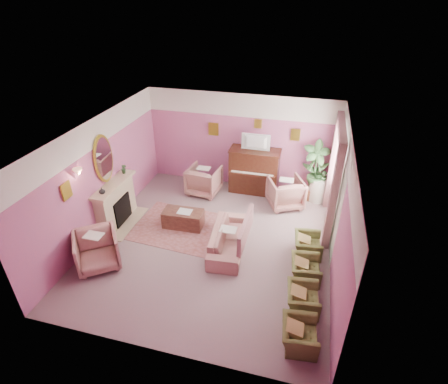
% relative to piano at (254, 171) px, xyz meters
% --- Properties ---
extents(floor, '(5.50, 6.00, 0.01)m').
position_rel_piano_xyz_m(floor, '(-0.50, -2.68, -0.65)').
color(floor, gray).
rests_on(floor, ground).
extents(ceiling, '(5.50, 6.00, 0.01)m').
position_rel_piano_xyz_m(ceiling, '(-0.50, -2.68, 2.15)').
color(ceiling, white).
rests_on(ceiling, wall_back).
extents(wall_back, '(5.50, 0.02, 2.80)m').
position_rel_piano_xyz_m(wall_back, '(-0.50, 0.32, 0.75)').
color(wall_back, '#8D4D83').
rests_on(wall_back, floor).
extents(wall_front, '(5.50, 0.02, 2.80)m').
position_rel_piano_xyz_m(wall_front, '(-0.50, -5.68, 0.75)').
color(wall_front, '#8D4D83').
rests_on(wall_front, floor).
extents(wall_left, '(0.02, 6.00, 2.80)m').
position_rel_piano_xyz_m(wall_left, '(-3.25, -2.68, 0.75)').
color(wall_left, '#8D4D83').
rests_on(wall_left, floor).
extents(wall_right, '(0.02, 6.00, 2.80)m').
position_rel_piano_xyz_m(wall_right, '(2.25, -2.68, 0.75)').
color(wall_right, '#8D4D83').
rests_on(wall_right, floor).
extents(picture_rail_band, '(5.50, 0.01, 0.65)m').
position_rel_piano_xyz_m(picture_rail_band, '(-0.50, 0.31, 1.82)').
color(picture_rail_band, white).
rests_on(picture_rail_band, wall_back).
extents(stripe_panel, '(0.01, 3.00, 2.15)m').
position_rel_piano_xyz_m(stripe_panel, '(2.23, -1.38, 0.42)').
color(stripe_panel, beige).
rests_on(stripe_panel, wall_right).
extents(fireplace_surround, '(0.30, 1.40, 1.10)m').
position_rel_piano_xyz_m(fireplace_surround, '(-3.09, -2.48, -0.10)').
color(fireplace_surround, tan).
rests_on(fireplace_surround, floor).
extents(fireplace_inset, '(0.18, 0.72, 0.68)m').
position_rel_piano_xyz_m(fireplace_inset, '(-2.99, -2.48, -0.25)').
color(fireplace_inset, black).
rests_on(fireplace_inset, floor).
extents(fire_ember, '(0.06, 0.54, 0.10)m').
position_rel_piano_xyz_m(fire_ember, '(-2.95, -2.48, -0.43)').
color(fire_ember, '#F22D05').
rests_on(fire_ember, floor).
extents(mantel_shelf, '(0.40, 1.55, 0.07)m').
position_rel_piano_xyz_m(mantel_shelf, '(-3.06, -2.48, 0.47)').
color(mantel_shelf, tan).
rests_on(mantel_shelf, fireplace_surround).
extents(hearth, '(0.55, 1.50, 0.02)m').
position_rel_piano_xyz_m(hearth, '(-2.89, -2.48, -0.64)').
color(hearth, tan).
rests_on(hearth, floor).
extents(mirror_frame, '(0.04, 0.72, 1.20)m').
position_rel_piano_xyz_m(mirror_frame, '(-3.20, -2.48, 1.15)').
color(mirror_frame, gold).
rests_on(mirror_frame, wall_left).
extents(mirror_glass, '(0.01, 0.60, 1.06)m').
position_rel_piano_xyz_m(mirror_glass, '(-3.17, -2.48, 1.15)').
color(mirror_glass, silver).
rests_on(mirror_glass, wall_left).
extents(sconce_shade, '(0.20, 0.20, 0.16)m').
position_rel_piano_xyz_m(sconce_shade, '(-3.12, -3.53, 1.33)').
color(sconce_shade, '#E19D75').
rests_on(sconce_shade, wall_left).
extents(piano, '(1.40, 0.60, 1.30)m').
position_rel_piano_xyz_m(piano, '(0.00, 0.00, 0.00)').
color(piano, '#38180E').
rests_on(piano, floor).
extents(piano_keyshelf, '(1.30, 0.12, 0.06)m').
position_rel_piano_xyz_m(piano_keyshelf, '(-0.00, -0.35, 0.07)').
color(piano_keyshelf, '#38180E').
rests_on(piano_keyshelf, piano).
extents(piano_keys, '(1.20, 0.08, 0.02)m').
position_rel_piano_xyz_m(piano_keys, '(0.00, -0.35, 0.11)').
color(piano_keys, silver).
rests_on(piano_keys, piano).
extents(piano_top, '(1.45, 0.65, 0.04)m').
position_rel_piano_xyz_m(piano_top, '(0.00, 0.00, 0.66)').
color(piano_top, '#38180E').
rests_on(piano_top, piano).
extents(television, '(0.80, 0.12, 0.48)m').
position_rel_piano_xyz_m(television, '(0.00, -0.05, 0.95)').
color(television, black).
rests_on(television, piano).
extents(print_back_left, '(0.30, 0.03, 0.38)m').
position_rel_piano_xyz_m(print_back_left, '(-1.30, 0.28, 1.07)').
color(print_back_left, gold).
rests_on(print_back_left, wall_back).
extents(print_back_right, '(0.26, 0.03, 0.34)m').
position_rel_piano_xyz_m(print_back_right, '(1.05, 0.28, 1.13)').
color(print_back_right, gold).
rests_on(print_back_right, wall_back).
extents(print_back_mid, '(0.22, 0.03, 0.26)m').
position_rel_piano_xyz_m(print_back_mid, '(0.00, 0.28, 1.35)').
color(print_back_mid, gold).
rests_on(print_back_mid, wall_back).
extents(print_left_wall, '(0.03, 0.28, 0.36)m').
position_rel_piano_xyz_m(print_left_wall, '(-3.21, -3.88, 1.07)').
color(print_left_wall, gold).
rests_on(print_left_wall, wall_left).
extents(window_blind, '(0.03, 1.40, 1.80)m').
position_rel_piano_xyz_m(window_blind, '(2.20, -1.13, 1.05)').
color(window_blind, silver).
rests_on(window_blind, wall_right).
extents(curtain_left, '(0.16, 0.34, 2.60)m').
position_rel_piano_xyz_m(curtain_left, '(2.12, -2.05, 0.65)').
color(curtain_left, '#955F65').
rests_on(curtain_left, floor).
extents(curtain_right, '(0.16, 0.34, 2.60)m').
position_rel_piano_xyz_m(curtain_right, '(2.12, -0.21, 0.65)').
color(curtain_right, '#955F65').
rests_on(curtain_right, floor).
extents(pelmet, '(0.16, 2.20, 0.16)m').
position_rel_piano_xyz_m(pelmet, '(2.12, -1.13, 1.91)').
color(pelmet, '#955F65').
rests_on(pelmet, wall_right).
extents(mantel_plant, '(0.16, 0.16, 0.28)m').
position_rel_piano_xyz_m(mantel_plant, '(-3.05, -1.93, 0.64)').
color(mantel_plant, '#356031').
rests_on(mantel_plant, mantel_shelf).
extents(mantel_vase, '(0.16, 0.16, 0.16)m').
position_rel_piano_xyz_m(mantel_vase, '(-3.05, -2.98, 0.58)').
color(mantel_vase, white).
rests_on(mantel_vase, mantel_shelf).
extents(area_rug, '(2.62, 1.97, 0.01)m').
position_rel_piano_xyz_m(area_rug, '(-1.35, -2.31, -0.64)').
color(area_rug, '#955554').
rests_on(area_rug, floor).
extents(coffee_table, '(1.02, 0.54, 0.45)m').
position_rel_piano_xyz_m(coffee_table, '(-1.39, -2.22, -0.43)').
color(coffee_table, '#4F2C21').
rests_on(coffee_table, floor).
extents(table_paper, '(0.35, 0.28, 0.01)m').
position_rel_piano_xyz_m(table_paper, '(-1.34, -2.22, -0.20)').
color(table_paper, silver).
rests_on(table_paper, coffee_table).
extents(sofa, '(0.61, 1.84, 0.74)m').
position_rel_piano_xyz_m(sofa, '(-0.08, -2.76, -0.28)').
color(sofa, '#AE776D').
rests_on(sofa, floor).
extents(sofa_throw, '(0.09, 1.39, 0.51)m').
position_rel_piano_xyz_m(sofa_throw, '(0.32, -2.76, -0.05)').
color(sofa_throw, '#955F65').
rests_on(sofa_throw, sofa).
extents(floral_armchair_left, '(0.87, 0.87, 0.91)m').
position_rel_piano_xyz_m(floral_armchair_left, '(-1.39, -0.48, -0.19)').
color(floral_armchair_left, '#AE776D').
rests_on(floral_armchair_left, floor).
extents(floral_armchair_right, '(0.87, 0.87, 0.91)m').
position_rel_piano_xyz_m(floral_armchair_right, '(0.99, -0.58, -0.19)').
color(floral_armchair_right, '#AE776D').
rests_on(floral_armchair_right, floor).
extents(floral_armchair_front, '(0.87, 0.87, 0.91)m').
position_rel_piano_xyz_m(floral_armchair_front, '(-2.67, -4.05, -0.19)').
color(floral_armchair_front, '#AE776D').
rests_on(floral_armchair_front, floor).
extents(olive_chair_a, '(0.49, 0.70, 0.60)m').
position_rel_piano_xyz_m(olive_chair_a, '(1.71, -4.94, -0.35)').
color(olive_chair_a, brown).
rests_on(olive_chair_a, floor).
extents(olive_chair_b, '(0.49, 0.70, 0.60)m').
position_rel_piano_xyz_m(olive_chair_b, '(1.71, -4.12, -0.35)').
color(olive_chair_b, brown).
rests_on(olive_chair_b, floor).
extents(olive_chair_c, '(0.49, 0.70, 0.60)m').
position_rel_piano_xyz_m(olive_chair_c, '(1.71, -3.30, -0.35)').
color(olive_chair_c, brown).
rests_on(olive_chair_c, floor).
extents(olive_chair_d, '(0.49, 0.70, 0.60)m').
position_rel_piano_xyz_m(olive_chair_d, '(1.71, -2.48, -0.35)').
color(olive_chair_d, brown).
rests_on(olive_chair_d, floor).
extents(side_table, '(0.52, 0.52, 0.70)m').
position_rel_piano_xyz_m(side_table, '(1.84, -0.04, -0.30)').
color(side_table, white).
rests_on(side_table, floor).
extents(side_plant_big, '(0.30, 0.30, 0.34)m').
position_rel_piano_xyz_m(side_plant_big, '(1.84, -0.04, 0.22)').
color(side_plant_big, '#356031').
rests_on(side_plant_big, side_table).
extents(side_plant_small, '(0.16, 0.16, 0.28)m').
position_rel_piano_xyz_m(side_plant_small, '(1.96, -0.14, 0.19)').
color(side_plant_small, '#356031').
rests_on(side_plant_small, side_table).
extents(palm_pot, '(0.34, 0.34, 0.34)m').
position_rel_piano_xyz_m(palm_pot, '(1.70, -0.05, -0.48)').
color(palm_pot, '#A8613D').
rests_on(palm_pot, floor).
extents(palm_plant, '(0.76, 0.76, 1.44)m').
position_rel_piano_xyz_m(palm_plant, '(1.70, -0.05, 0.41)').
color(palm_plant, '#356031').
rests_on(palm_plant, palm_pot).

